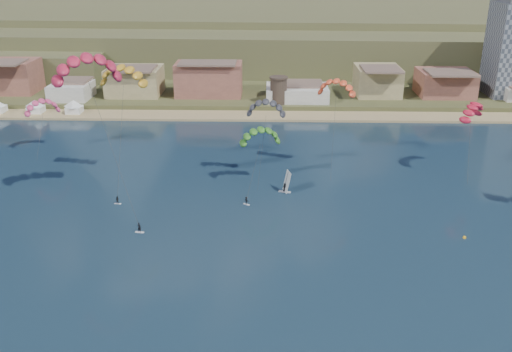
{
  "coord_description": "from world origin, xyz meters",
  "views": [
    {
      "loc": [
        2.46,
        -62.51,
        48.04
      ],
      "look_at": [
        0.0,
        32.0,
        10.0
      ],
      "focal_mm": 39.88,
      "sensor_mm": 36.0,
      "label": 1
    }
  ],
  "objects_px": {
    "kitesurfer_yellow": "(122,72)",
    "kitesurfer_green": "(260,134)",
    "windsurfer": "(286,186)",
    "buoy": "(464,238)",
    "watchtower": "(279,90)",
    "kitesurfer_red": "(86,63)"
  },
  "relations": [
    {
      "from": "windsurfer",
      "to": "buoy",
      "type": "xyz_separation_m",
      "value": [
        31.45,
        -19.79,
        -1.37
      ]
    },
    {
      "from": "kitesurfer_red",
      "to": "buoy",
      "type": "height_order",
      "value": "kitesurfer_red"
    },
    {
      "from": "watchtower",
      "to": "buoy",
      "type": "relative_size",
      "value": 13.84
    },
    {
      "from": "buoy",
      "to": "kitesurfer_yellow",
      "type": "bearing_deg",
      "value": 158.43
    },
    {
      "from": "kitesurfer_red",
      "to": "kitesurfer_yellow",
      "type": "relative_size",
      "value": 1.19
    },
    {
      "from": "kitesurfer_yellow",
      "to": "kitesurfer_red",
      "type": "bearing_deg",
      "value": -102.95
    },
    {
      "from": "kitesurfer_green",
      "to": "kitesurfer_yellow",
      "type": "bearing_deg",
      "value": 176.93
    },
    {
      "from": "watchtower",
      "to": "kitesurfer_green",
      "type": "bearing_deg",
      "value": -94.31
    },
    {
      "from": "kitesurfer_green",
      "to": "windsurfer",
      "type": "relative_size",
      "value": 3.39
    },
    {
      "from": "kitesurfer_yellow",
      "to": "watchtower",
      "type": "bearing_deg",
      "value": 60.92
    },
    {
      "from": "watchtower",
      "to": "buoy",
      "type": "xyz_separation_m",
      "value": [
        32.27,
        -85.88,
        -6.26
      ]
    },
    {
      "from": "watchtower",
      "to": "kitesurfer_red",
      "type": "distance_m",
      "value": 84.57
    },
    {
      "from": "watchtower",
      "to": "kitesurfer_red",
      "type": "relative_size",
      "value": 0.26
    },
    {
      "from": "watchtower",
      "to": "kitesurfer_green",
      "type": "relative_size",
      "value": 0.55
    },
    {
      "from": "kitesurfer_yellow",
      "to": "windsurfer",
      "type": "height_order",
      "value": "kitesurfer_yellow"
    },
    {
      "from": "kitesurfer_green",
      "to": "windsurfer",
      "type": "height_order",
      "value": "kitesurfer_green"
    },
    {
      "from": "kitesurfer_yellow",
      "to": "kitesurfer_green",
      "type": "relative_size",
      "value": 1.75
    },
    {
      "from": "kitesurfer_red",
      "to": "kitesurfer_yellow",
      "type": "bearing_deg",
      "value": 77.05
    },
    {
      "from": "watchtower",
      "to": "kitesurfer_yellow",
      "type": "relative_size",
      "value": 0.31
    },
    {
      "from": "windsurfer",
      "to": "buoy",
      "type": "relative_size",
      "value": 7.47
    },
    {
      "from": "kitesurfer_green",
      "to": "buoy",
      "type": "xyz_separation_m",
      "value": [
        36.9,
        -24.4,
        -11.34
      ]
    },
    {
      "from": "kitesurfer_red",
      "to": "kitesurfer_yellow",
      "type": "distance_m",
      "value": 14.2
    }
  ]
}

